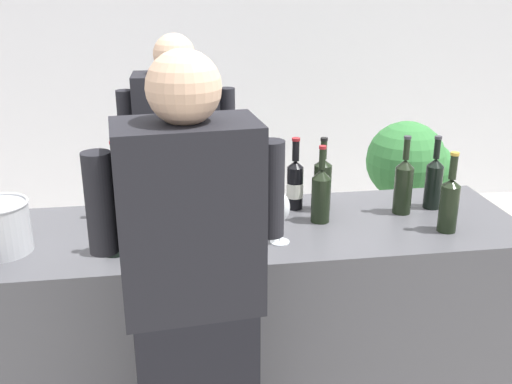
# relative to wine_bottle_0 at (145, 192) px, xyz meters

# --- Properties ---
(wall_back) EXTENTS (8.00, 0.10, 2.80)m
(wall_back) POSITION_rel_wine_bottle_0_xyz_m (0.40, 2.47, 0.36)
(wall_back) COLOR white
(wall_back) RESTS_ON ground_plane
(counter) EXTENTS (2.27, 0.69, 0.92)m
(counter) POSITION_rel_wine_bottle_0_xyz_m (0.40, -0.13, -0.58)
(counter) COLOR #4C4C51
(counter) RESTS_ON ground_plane
(wine_bottle_0) EXTENTS (0.07, 0.07, 0.33)m
(wine_bottle_0) POSITION_rel_wine_bottle_0_xyz_m (0.00, 0.00, 0.00)
(wine_bottle_0) COLOR black
(wine_bottle_0) RESTS_ON counter
(wine_bottle_1) EXTENTS (0.08, 0.08, 0.34)m
(wine_bottle_1) POSITION_rel_wine_bottle_0_xyz_m (1.09, -0.08, 0.00)
(wine_bottle_1) COLOR black
(wine_bottle_1) RESTS_ON counter
(wine_bottle_2) EXTENTS (0.07, 0.07, 0.32)m
(wine_bottle_2) POSITION_rel_wine_bottle_0_xyz_m (1.24, -0.04, -0.00)
(wine_bottle_2) COLOR black
(wine_bottle_2) RESTS_ON counter
(wine_bottle_3) EXTENTS (0.08, 0.08, 0.34)m
(wine_bottle_3) POSITION_rel_wine_bottle_0_xyz_m (0.05, -0.14, -0.00)
(wine_bottle_3) COLOR black
(wine_bottle_3) RESTS_ON counter
(wine_bottle_4) EXTENTS (0.08, 0.08, 0.32)m
(wine_bottle_4) POSITION_rel_wine_bottle_0_xyz_m (0.75, 0.01, -0.00)
(wine_bottle_4) COLOR black
(wine_bottle_4) RESTS_ON counter
(wine_bottle_5) EXTENTS (0.07, 0.07, 0.33)m
(wine_bottle_5) POSITION_rel_wine_bottle_0_xyz_m (1.19, -0.29, -0.01)
(wine_bottle_5) COLOR black
(wine_bottle_5) RESTS_ON counter
(wine_bottle_6) EXTENTS (0.08, 0.08, 0.34)m
(wine_bottle_6) POSITION_rel_wine_bottle_0_xyz_m (-0.11, 0.04, -0.00)
(wine_bottle_6) COLOR black
(wine_bottle_6) RESTS_ON counter
(wine_bottle_7) EXTENTS (0.07, 0.07, 0.32)m
(wine_bottle_7) POSITION_rel_wine_bottle_0_xyz_m (0.64, 0.05, -0.01)
(wine_bottle_7) COLOR black
(wine_bottle_7) RESTS_ON counter
(wine_bottle_8) EXTENTS (0.08, 0.08, 0.33)m
(wine_bottle_8) POSITION_rel_wine_bottle_0_xyz_m (0.16, -0.13, -0.01)
(wine_bottle_8) COLOR black
(wine_bottle_8) RESTS_ON counter
(wine_bottle_9) EXTENTS (0.09, 0.09, 0.33)m
(wine_bottle_9) POSITION_rel_wine_bottle_0_xyz_m (-0.11, -0.30, -0.01)
(wine_bottle_9) COLOR black
(wine_bottle_9) RESTS_ON counter
(wine_bottle_10) EXTENTS (0.08, 0.08, 0.33)m
(wine_bottle_10) POSITION_rel_wine_bottle_0_xyz_m (0.71, -0.12, -0.01)
(wine_bottle_10) COLOR black
(wine_bottle_10) RESTS_ON counter
(wine_bottle_11) EXTENTS (0.08, 0.08, 0.31)m
(wine_bottle_11) POSITION_rel_wine_bottle_0_xyz_m (-0.05, -0.16, -0.02)
(wine_bottle_11) COLOR black
(wine_bottle_11) RESTS_ON counter
(wine_glass) EXTENTS (0.08, 0.08, 0.20)m
(wine_glass) POSITION_rel_wine_bottle_0_xyz_m (0.51, -0.30, 0.01)
(wine_glass) COLOR silver
(wine_glass) RESTS_ON counter
(ice_bucket) EXTENTS (0.22, 0.22, 0.20)m
(ice_bucket) POSITION_rel_wine_bottle_0_xyz_m (-0.52, -0.22, -0.03)
(ice_bucket) COLOR silver
(ice_bucket) RESTS_ON counter
(person_server) EXTENTS (0.57, 0.25, 1.63)m
(person_server) POSITION_rel_wine_bottle_0_xyz_m (0.15, 0.51, -0.25)
(person_server) COLOR black
(person_server) RESTS_ON ground_plane
(person_guest) EXTENTS (0.56, 0.28, 1.70)m
(person_guest) POSITION_rel_wine_bottle_0_xyz_m (0.15, -0.76, -0.21)
(person_guest) COLOR black
(person_guest) RESTS_ON ground_plane
(potted_shrub) EXTENTS (0.56, 0.49, 1.08)m
(potted_shrub) POSITION_rel_wine_bottle_0_xyz_m (1.54, 0.90, -0.30)
(potted_shrub) COLOR brown
(potted_shrub) RESTS_ON ground_plane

